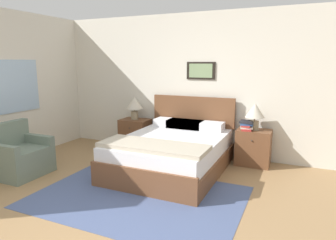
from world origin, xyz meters
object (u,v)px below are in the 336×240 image
object	(u,v)px
nightstand_near_window	(135,134)
nightstand_by_door	(253,147)
table_lamp_by_door	(255,112)
bed	(172,151)
table_lamp_near_window	(134,104)
armchair	(19,157)

from	to	relation	value
nightstand_near_window	nightstand_by_door	size ratio (longest dim) A/B	1.00
table_lamp_by_door	bed	bearing A→B (deg)	-145.20
nightstand_near_window	table_lamp_near_window	world-z (taller)	table_lamp_near_window
nightstand_by_door	table_lamp_near_window	distance (m)	2.39
bed	table_lamp_near_window	distance (m)	1.53
nightstand_near_window	table_lamp_near_window	xyz separation A→B (m)	(-0.01, 0.01, 0.60)
nightstand_by_door	bed	bearing A→B (deg)	-145.65
nightstand_by_door	armchair	bearing A→B (deg)	-148.92
nightstand_near_window	table_lamp_near_window	size ratio (longest dim) A/B	1.34
table_lamp_near_window	armchair	bearing A→B (deg)	-115.14
armchair	table_lamp_near_window	bearing A→B (deg)	154.03
table_lamp_by_door	armchair	bearing A→B (deg)	-148.76
table_lamp_near_window	bed	bearing A→B (deg)	-34.52
table_lamp_near_window	table_lamp_by_door	world-z (taller)	same
nightstand_near_window	table_lamp_by_door	bearing A→B (deg)	0.20
armchair	nightstand_by_door	world-z (taller)	armchair
armchair	table_lamp_near_window	xyz separation A→B (m)	(0.92, 1.95, 0.62)
armchair	nightstand_near_window	size ratio (longest dim) A/B	1.34
armchair	nightstand_by_door	xyz separation A→B (m)	(3.23, 1.94, 0.02)
armchair	table_lamp_by_door	xyz separation A→B (m)	(3.22, 1.95, 0.62)
table_lamp_near_window	table_lamp_by_door	xyz separation A→B (m)	(2.30, 0.00, 0.00)
nightstand_near_window	table_lamp_by_door	distance (m)	2.37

